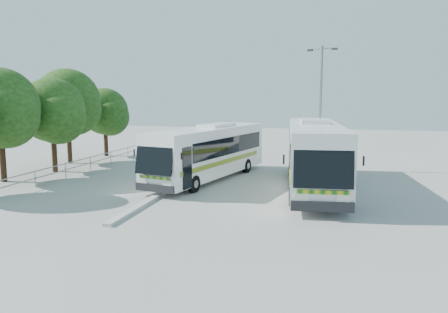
% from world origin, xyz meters
% --- Properties ---
extents(ground, '(100.00, 100.00, 0.00)m').
position_xyz_m(ground, '(0.00, 0.00, 0.00)').
color(ground, '#A0A09B').
rests_on(ground, ground).
extents(kerb_divider, '(0.40, 16.00, 0.15)m').
position_xyz_m(kerb_divider, '(-2.30, 2.00, 0.07)').
color(kerb_divider, '#B2B2AD').
rests_on(kerb_divider, ground).
extents(railing, '(0.06, 22.00, 1.00)m').
position_xyz_m(railing, '(-10.00, 4.00, 0.74)').
color(railing, gray).
rests_on(railing, ground).
extents(tree_far_b, '(5.33, 5.03, 6.96)m').
position_xyz_m(tree_far_b, '(-13.02, 1.20, 4.57)').
color(tree_far_b, '#382314').
rests_on(tree_far_b, ground).
extents(tree_far_c, '(4.97, 4.69, 6.49)m').
position_xyz_m(tree_far_c, '(-12.12, 5.10, 4.26)').
color(tree_far_c, '#382314').
rests_on(tree_far_c, ground).
extents(tree_far_d, '(5.62, 5.30, 7.33)m').
position_xyz_m(tree_far_d, '(-13.31, 8.80, 4.82)').
color(tree_far_d, '#382314').
rests_on(tree_far_d, ground).
extents(tree_far_e, '(4.54, 4.28, 5.92)m').
position_xyz_m(tree_far_e, '(-12.63, 13.30, 3.89)').
color(tree_far_e, '#382314').
rests_on(tree_far_e, ground).
extents(coach_main, '(5.07, 12.00, 3.27)m').
position_xyz_m(coach_main, '(-0.96, 4.79, 1.79)').
color(coach_main, white).
rests_on(coach_main, ground).
extents(coach_adjacent, '(3.84, 13.42, 3.67)m').
position_xyz_m(coach_adjacent, '(5.52, 3.50, 2.01)').
color(coach_adjacent, white).
rests_on(coach_adjacent, ground).
extents(lamppost, '(2.08, 0.81, 8.67)m').
position_xyz_m(lamppost, '(5.69, 10.12, 4.79)').
color(lamppost, gray).
rests_on(lamppost, ground).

